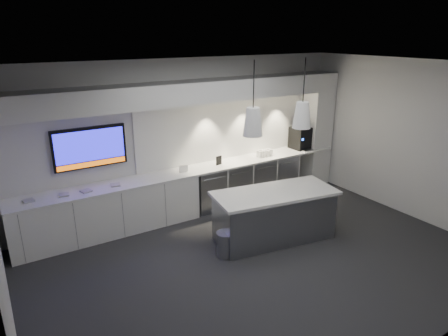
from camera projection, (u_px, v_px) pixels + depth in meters
floor at (261, 260)px, 6.37m from camera, size 7.00×7.00×0.00m
ceiling at (267, 67)px, 5.40m from camera, size 7.00×7.00×0.00m
wall_back at (187, 136)px, 7.90m from camera, size 7.00×0.00×7.00m
wall_front at (420, 244)px, 3.88m from camera, size 7.00×0.00×7.00m
wall_right at (410, 139)px, 7.63m from camera, size 0.00×7.00×7.00m
back_counter at (195, 170)px, 7.84m from camera, size 6.80×0.65×0.04m
left_base_cabinets at (109, 211)px, 7.11m from camera, size 3.30×0.63×0.86m
fridge_unit_a at (207, 189)px, 8.11m from camera, size 0.60×0.61×0.85m
fridge_unit_b at (233, 183)px, 8.42m from camera, size 0.60×0.61×0.85m
fridge_unit_c at (257, 178)px, 8.74m from camera, size 0.60×0.61×0.85m
fridge_unit_d at (279, 173)px, 9.05m from camera, size 0.60×0.61×0.85m
backsplash at (238, 126)px, 8.46m from camera, size 4.60×0.03×1.30m
soffit at (193, 92)px, 7.36m from camera, size 6.90×0.60×0.40m
column at (316, 129)px, 9.32m from camera, size 0.55×0.55×2.60m
wall_tv at (90, 147)px, 6.89m from camera, size 1.25×0.07×0.72m
island at (274, 215)px, 6.89m from camera, size 2.22×1.23×0.89m
bin at (225, 244)px, 6.44m from camera, size 0.38×0.38×0.41m
coffee_machine at (300, 137)px, 9.12m from camera, size 0.38×0.54×0.66m
sign_black at (219, 160)px, 8.06m from camera, size 0.14×0.05×0.18m
sign_white at (184, 169)px, 7.64m from camera, size 0.18×0.02×0.14m
cup_cluster at (265, 153)px, 8.60m from camera, size 0.35×0.17×0.14m
tray_a at (29, 201)px, 6.33m from camera, size 0.19×0.19×0.02m
tray_b at (64, 195)px, 6.56m from camera, size 0.18×0.18×0.02m
tray_c at (86, 191)px, 6.71m from camera, size 0.20×0.20×0.02m
tray_d at (115, 185)px, 6.98m from camera, size 0.19×0.19×0.02m
pendant_left at (253, 122)px, 6.09m from camera, size 0.31×0.31×1.14m
pendant_right at (302, 115)px, 6.59m from camera, size 0.31×0.31×1.14m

